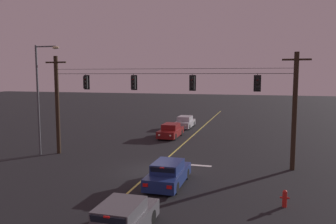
% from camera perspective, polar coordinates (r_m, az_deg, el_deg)
% --- Properties ---
extents(ground_plane, '(180.00, 180.00, 0.00)m').
position_cam_1_polar(ground_plane, '(22.52, -2.63, -10.02)').
color(ground_plane, black).
extents(lane_centre_stripe, '(0.14, 60.00, 0.01)m').
position_cam_1_polar(lane_centre_stripe, '(30.75, 2.51, -5.57)').
color(lane_centre_stripe, '#D1C64C').
rests_on(lane_centre_stripe, ground).
extents(stop_bar_paint, '(3.40, 0.36, 0.01)m').
position_cam_1_polar(stop_bar_paint, '(24.08, 3.38, -8.93)').
color(stop_bar_paint, silver).
rests_on(stop_bar_paint, ground).
extents(signal_span_assembly, '(19.68, 0.32, 7.83)m').
position_cam_1_polar(signal_span_assembly, '(24.39, -0.63, 1.00)').
color(signal_span_assembly, '#2D2116').
rests_on(signal_span_assembly, ground).
extents(traffic_light_leftmost, '(0.48, 0.41, 1.22)m').
position_cam_1_polar(traffic_light_leftmost, '(26.74, -13.84, 4.94)').
color(traffic_light_leftmost, black).
extents(traffic_light_left_inner, '(0.48, 0.41, 1.22)m').
position_cam_1_polar(traffic_light_left_inner, '(25.04, -5.92, 5.01)').
color(traffic_light_left_inner, black).
extents(traffic_light_centre, '(0.48, 0.41, 1.22)m').
position_cam_1_polar(traffic_light_centre, '(23.78, 4.14, 4.96)').
color(traffic_light_centre, black).
extents(traffic_light_right_inner, '(0.48, 0.41, 1.22)m').
position_cam_1_polar(traffic_light_right_inner, '(23.32, 14.98, 4.74)').
color(traffic_light_right_inner, black).
extents(car_waiting_near_lane, '(1.80, 4.33, 1.39)m').
position_cam_1_polar(car_waiting_near_lane, '(19.66, 0.03, -10.49)').
color(car_waiting_near_lane, navy).
rests_on(car_waiting_near_lane, ground).
extents(car_oncoming_lead, '(1.80, 4.42, 1.39)m').
position_cam_1_polar(car_oncoming_lead, '(34.23, 0.46, -3.25)').
color(car_oncoming_lead, maroon).
rests_on(car_oncoming_lead, ground).
extents(car_oncoming_trailing, '(1.80, 4.42, 1.39)m').
position_cam_1_polar(car_oncoming_trailing, '(40.51, 2.89, -1.77)').
color(car_oncoming_trailing, '#A5A5AD').
rests_on(car_oncoming_trailing, ground).
extents(car_waiting_second_near, '(1.80, 4.33, 1.39)m').
position_cam_1_polar(car_waiting_second_near, '(13.87, -7.98, -17.93)').
color(car_waiting_second_near, '#4C4C51').
rests_on(car_waiting_second_near, ground).
extents(street_lamp_corner, '(2.11, 0.30, 8.63)m').
position_cam_1_polar(street_lamp_corner, '(27.95, -20.85, 3.45)').
color(street_lamp_corner, '#4C4F54').
rests_on(street_lamp_corner, ground).
extents(fire_hydrant, '(0.44, 0.22, 0.84)m').
position_cam_1_polar(fire_hydrant, '(17.54, 19.27, -13.66)').
color(fire_hydrant, red).
rests_on(fire_hydrant, ground).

